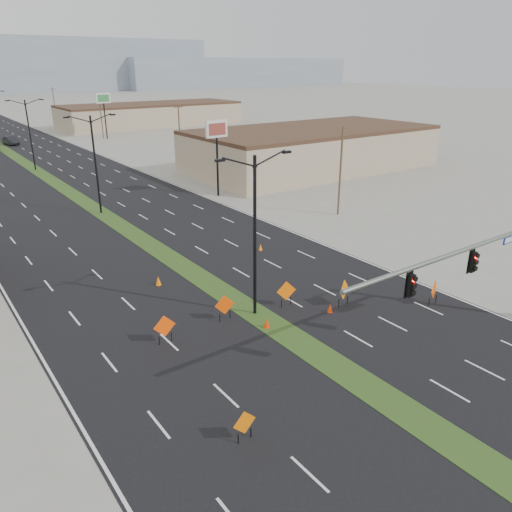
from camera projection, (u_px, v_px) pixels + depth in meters
ground at (409, 415)px, 22.50m from camera, size 600.00×600.00×0.00m
building_se_near at (312, 150)px, 74.08m from camera, size 36.00×18.00×5.50m
building_se_far at (151, 116)px, 125.57m from camera, size 44.00×16.00×5.00m
mesa_center at (3, 65)px, 266.39m from camera, size 220.00×50.00×28.00m
mesa_east at (232, 72)px, 336.80m from camera, size 160.00×50.00×18.00m
signal_mast at (491, 262)px, 26.93m from camera, size 16.30×0.60×8.00m
streetlight_0 at (255, 233)px, 29.63m from camera, size 5.15×0.24×10.02m
streetlight_1 at (95, 162)px, 50.83m from camera, size 5.15×0.24×10.02m
streetlight_2 at (30, 133)px, 72.03m from camera, size 5.15×0.24×10.02m
utility_pole_0 at (340, 170)px, 50.62m from camera, size 1.60×0.20×9.00m
utility_pole_1 at (180, 133)px, 77.13m from camera, size 1.60×0.20×9.00m
utility_pole_2 at (101, 115)px, 103.63m from camera, size 1.60×0.20×9.00m
utility_pole_3 at (54, 105)px, 130.14m from camera, size 1.60×0.20×9.00m
car_mid at (11, 141)px, 96.66m from camera, size 2.33×5.04×1.60m
construction_sign_0 at (245, 424)px, 20.67m from camera, size 1.11×0.05×1.48m
construction_sign_1 at (165, 327)px, 27.91m from camera, size 1.30×0.16×1.73m
construction_sign_2 at (225, 306)px, 30.42m from camera, size 1.25×0.32×1.69m
construction_sign_3 at (286, 292)px, 32.18m from camera, size 1.29×0.39×1.77m
construction_sign_4 at (344, 291)px, 32.25m from camera, size 1.26×0.61×1.83m
construction_sign_5 at (434, 290)px, 32.47m from camera, size 1.21×0.51×1.71m
cone_0 at (267, 323)px, 29.76m from camera, size 0.45×0.45×0.66m
cone_1 at (330, 308)px, 31.64m from camera, size 0.36×0.36×0.59m
cone_2 at (260, 247)px, 42.16m from camera, size 0.43×0.43×0.56m
cone_3 at (158, 281)px, 35.50m from camera, size 0.49×0.49×0.69m
pole_sign_east_near at (217, 135)px, 57.17m from camera, size 2.87×0.57×8.76m
pole_sign_east_far at (103, 102)px, 101.95m from camera, size 2.99×0.48×9.15m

